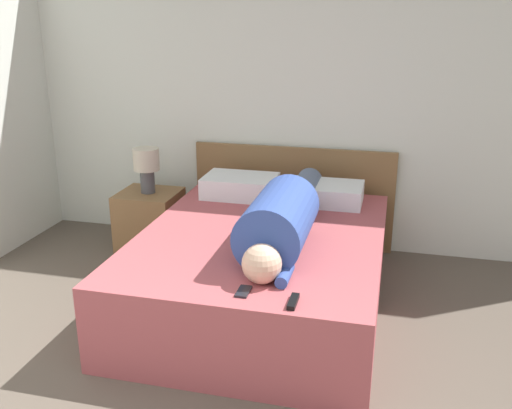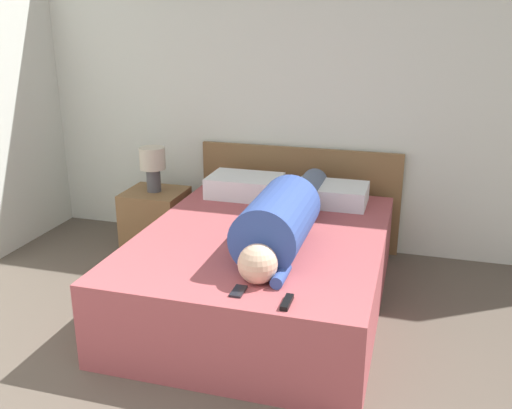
# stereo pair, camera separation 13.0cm
# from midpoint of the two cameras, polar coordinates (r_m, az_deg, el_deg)

# --- Properties ---
(wall_back) EXTENTS (5.67, 0.06, 2.60)m
(wall_back) POSITION_cam_midpoint_polar(r_m,az_deg,el_deg) (4.73, 5.10, 11.13)
(wall_back) COLOR silver
(wall_back) RESTS_ON ground_plane
(bed) EXTENTS (1.57, 2.04, 0.53)m
(bed) POSITION_cam_midpoint_polar(r_m,az_deg,el_deg) (3.87, 1.60, -6.54)
(bed) COLOR #A84C51
(bed) RESTS_ON ground_plane
(headboard) EXTENTS (1.69, 0.04, 0.86)m
(headboard) POSITION_cam_midpoint_polar(r_m,az_deg,el_deg) (4.85, 5.02, 0.75)
(headboard) COLOR brown
(headboard) RESTS_ON ground_plane
(nightstand) EXTENTS (0.48, 0.45, 0.50)m
(nightstand) POSITION_cam_midpoint_polar(r_m,az_deg,el_deg) (4.89, -9.22, -1.48)
(nightstand) COLOR brown
(nightstand) RESTS_ON ground_plane
(table_lamp) EXTENTS (0.21, 0.21, 0.37)m
(table_lamp) POSITION_cam_midpoint_polar(r_m,az_deg,el_deg) (4.74, -9.53, 4.05)
(table_lamp) COLOR #4C4C51
(table_lamp) RESTS_ON nightstand
(person_lying) EXTENTS (0.39, 1.78, 0.39)m
(person_lying) POSITION_cam_midpoint_polar(r_m,az_deg,el_deg) (3.57, 3.82, -1.33)
(person_lying) COLOR #DBB293
(person_lying) RESTS_ON bed
(pillow_near_headboard) EXTENTS (0.56, 0.39, 0.16)m
(pillow_near_headboard) POSITION_cam_midpoint_polar(r_m,az_deg,el_deg) (4.51, -0.28, 1.87)
(pillow_near_headboard) COLOR white
(pillow_near_headboard) RESTS_ON bed
(pillow_second) EXTENTS (0.54, 0.39, 0.15)m
(pillow_second) POSITION_cam_midpoint_polar(r_m,az_deg,el_deg) (4.38, 8.38, 1.02)
(pillow_second) COLOR white
(pillow_second) RESTS_ON bed
(tv_remote) EXTENTS (0.04, 0.15, 0.02)m
(tv_remote) POSITION_cam_midpoint_polar(r_m,az_deg,el_deg) (2.89, 4.42, -9.72)
(tv_remote) COLOR black
(tv_remote) RESTS_ON bed
(cell_phone) EXTENTS (0.06, 0.13, 0.01)m
(cell_phone) POSITION_cam_midpoint_polar(r_m,az_deg,el_deg) (3.00, -0.52, -8.67)
(cell_phone) COLOR black
(cell_phone) RESTS_ON bed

